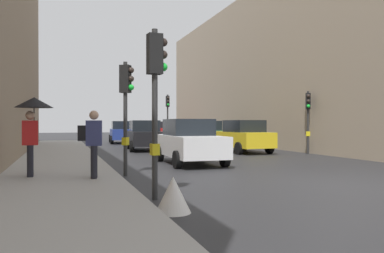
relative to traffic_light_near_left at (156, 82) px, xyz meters
name	(u,v)px	position (x,y,z in m)	size (l,w,h in m)	color
ground_plane	(343,184)	(5.11, 0.41, -2.46)	(120.00, 120.00, 0.00)	#28282B
sidewalk_kerb	(60,166)	(-1.92, 6.41, -2.38)	(3.19, 40.00, 0.16)	#A8A5A0
building_facade_right	(307,75)	(16.55, 18.08, 2.93)	(12.00, 32.32, 10.78)	gray
traffic_light_near_left	(156,82)	(0.00, 0.00, 0.00)	(0.44, 0.26, 3.56)	#2D2D2D
traffic_light_mid_street	(308,111)	(10.24, 9.10, -0.21)	(0.37, 0.44, 3.26)	#2D2D2D
traffic_light_far_median	(168,110)	(5.96, 21.04, 0.17)	(0.25, 0.43, 3.81)	#2D2D2D
traffic_light_near_right	(126,97)	(0.00, 3.87, -0.07)	(0.44, 0.38, 3.46)	#2D2D2D
car_dark_suv	(145,135)	(2.81, 14.62, -1.58)	(2.26, 4.32, 1.76)	black
car_yellow_taxi	(242,136)	(7.52, 11.22, -1.58)	(2.18, 4.28, 1.76)	yellow
car_blue_van	(122,132)	(2.80, 23.26, -1.58)	(2.26, 4.32, 1.76)	navy
car_red_sedan	(161,130)	(7.66, 29.92, -1.58)	(2.06, 4.22, 1.76)	red
car_green_estate	(206,133)	(7.73, 17.38, -1.58)	(2.27, 4.33, 1.76)	#2D6038
car_white_compact	(190,142)	(2.91, 6.50, -1.58)	(2.07, 4.23, 1.76)	silver
pedestrian_with_umbrella	(33,114)	(-2.60, 3.35, -0.62)	(1.00, 1.00, 2.14)	black
pedestrian_with_grey_backpack	(92,140)	(-1.11, 2.50, -1.30)	(0.64, 0.38, 1.77)	black
warning_sign_triangle	(173,195)	(0.01, -1.29, -2.13)	(0.64, 0.64, 0.65)	silver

